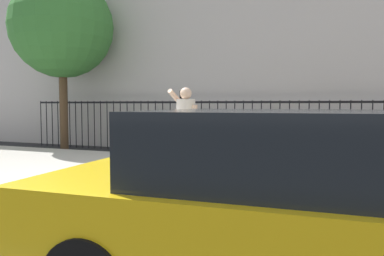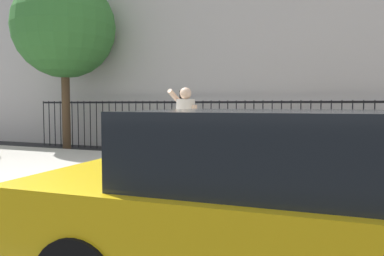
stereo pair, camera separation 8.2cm
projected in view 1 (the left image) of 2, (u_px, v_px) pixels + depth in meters
The scene contains 8 objects.
ground_plane at pixel (61, 201), 5.84m from camera, with size 60.00×60.00×0.00m, color black.
sidewalk at pixel (134, 172), 7.87m from camera, with size 28.00×4.40×0.15m, color #B2ADA3.
building_facade at pixel (224, 3), 13.39m from camera, with size 28.00×4.00×10.20m, color #BCB7B2.
iron_fence at pixel (197, 120), 11.24m from camera, with size 12.03×0.04×1.60m.
taxi_yellow at pixel (301, 210), 2.83m from camera, with size 4.28×2.01×1.45m.
pedestrian_on_phone at pixel (187, 126), 6.80m from camera, with size 0.70×0.50×1.65m.
street_bench at pixel (345, 146), 7.58m from camera, with size 1.60×0.45×0.95m.
street_tree_near at pixel (62, 27), 11.96m from camera, with size 3.23×3.23×5.56m.
Camera 1 is at (4.03, -4.58, 1.50)m, focal length 35.26 mm.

